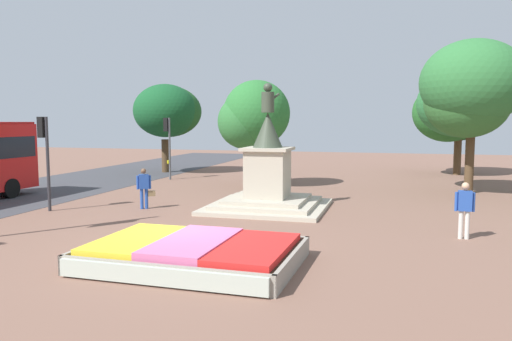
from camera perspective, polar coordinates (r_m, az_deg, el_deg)
ground_plane at (r=14.07m, az=-9.00°, el=-8.78°), size 85.64×85.64×0.00m
flower_planter at (r=12.41m, az=-7.27°, el=-9.39°), size 5.18×3.70×0.62m
statue_monument at (r=19.81m, az=1.34°, el=-1.18°), size 4.61×4.61×4.96m
traffic_light_mid_block at (r=20.84m, az=-22.98°, el=2.67°), size 0.41×0.28×3.65m
traffic_light_far_corner at (r=29.99m, az=-10.05°, el=3.78°), size 0.41×0.30×3.66m
pedestrian_with_handbag at (r=20.28m, az=-12.63°, el=-1.77°), size 0.65×0.49×1.62m
pedestrian_crossing_plaza at (r=16.01m, az=22.74°, el=-3.80°), size 0.57×0.23×1.70m
park_tree_far_left at (r=25.75m, az=23.00°, el=8.03°), size 4.77×5.84×7.21m
park_tree_behind_statue at (r=34.38m, az=21.47°, el=6.52°), size 4.97×5.83×6.47m
park_tree_street_side at (r=33.70m, az=-10.16°, el=6.67°), size 4.43×4.76×5.87m
park_tree_mid_canopy at (r=26.30m, az=-0.53°, el=6.00°), size 3.78×3.67×5.60m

